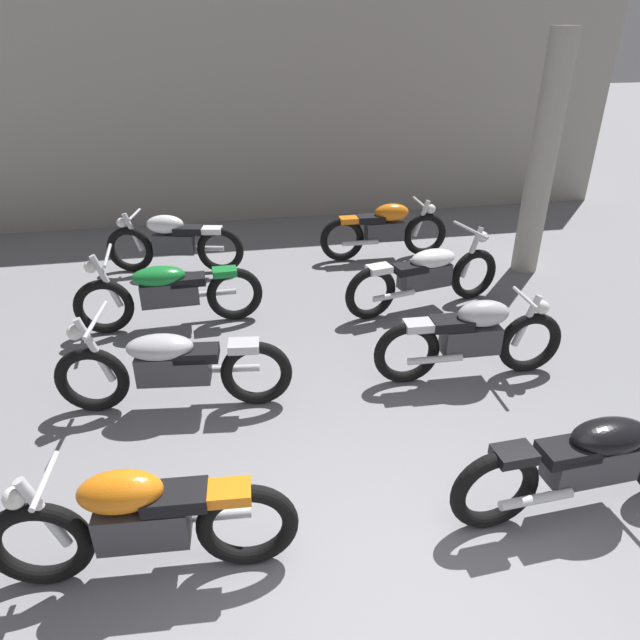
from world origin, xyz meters
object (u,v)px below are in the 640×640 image
object	(u,v)px
motorcycle_right_row_1	(472,337)
motorcycle_right_row_3	(385,229)
motorcycle_left_row_1	(172,366)
motorcycle_right_row_2	(426,275)
support_pillar	(543,159)
motorcycle_left_row_2	(168,291)
motorcycle_left_row_3	(174,242)
motorcycle_right_row_0	(593,460)
motorcycle_left_row_0	(141,521)

from	to	relation	value
motorcycle_right_row_1	motorcycle_right_row_3	distance (m)	3.36
motorcycle_left_row_1	motorcycle_right_row_2	bearing A→B (deg)	27.53
motorcycle_right_row_2	support_pillar	bearing A→B (deg)	26.21
motorcycle_left_row_2	motorcycle_right_row_3	world-z (taller)	motorcycle_left_row_2
support_pillar	motorcycle_left_row_3	xyz separation A→B (m)	(-5.01, 0.86, -1.14)
motorcycle_right_row_0	motorcycle_right_row_2	size ratio (longest dim) A/B	1.01
motorcycle_right_row_0	motorcycle_right_row_1	bearing A→B (deg)	93.47
motorcycle_left_row_1	motorcycle_left_row_3	size ratio (longest dim) A/B	1.11
motorcycle_left_row_1	motorcycle_left_row_2	size ratio (longest dim) A/B	1.00
motorcycle_left_row_2	motorcycle_right_row_1	world-z (taller)	motorcycle_left_row_2
motorcycle_left_row_3	motorcycle_left_row_0	bearing A→B (deg)	-90.31
motorcycle_left_row_0	motorcycle_right_row_2	bearing A→B (deg)	47.39
support_pillar	motorcycle_right_row_3	distance (m)	2.36
motorcycle_right_row_1	motorcycle_right_row_0	bearing A→B (deg)	-86.53
motorcycle_right_row_3	motorcycle_right_row_2	bearing A→B (deg)	-89.91
motorcycle_left_row_0	motorcycle_right_row_2	xyz separation A→B (m)	(3.15, 3.42, -0.01)
motorcycle_right_row_1	motorcycle_right_row_2	xyz separation A→B (m)	(0.11, 1.60, -0.01)
motorcycle_left_row_0	motorcycle_right_row_2	size ratio (longest dim) A/B	0.92
motorcycle_left_row_0	motorcycle_left_row_1	world-z (taller)	motorcycle_left_row_1
motorcycle_left_row_0	motorcycle_right_row_2	distance (m)	4.65
motorcycle_left_row_1	motorcycle_right_row_3	world-z (taller)	motorcycle_left_row_1
motorcycle_right_row_0	motorcycle_left_row_2	bearing A→B (deg)	131.42
motorcycle_right_row_3	motorcycle_left_row_3	bearing A→B (deg)	179.20
motorcycle_right_row_3	motorcycle_left_row_0	bearing A→B (deg)	-121.28
motorcycle_left_row_3	motorcycle_right_row_0	size ratio (longest dim) A/B	0.90
motorcycle_left_row_0	motorcycle_right_row_1	size ratio (longest dim) A/B	1.00
motorcycle_right_row_0	motorcycle_right_row_1	distance (m)	1.85
motorcycle_left_row_2	motorcycle_right_row_0	size ratio (longest dim) A/B	1.00
motorcycle_left_row_0	motorcycle_left_row_2	world-z (taller)	motorcycle_left_row_2
motorcycle_right_row_0	motorcycle_right_row_3	size ratio (longest dim) A/B	1.10
motorcycle_right_row_2	motorcycle_right_row_3	size ratio (longest dim) A/B	1.09
support_pillar	motorcycle_left_row_0	bearing A→B (deg)	-139.18
motorcycle_left_row_0	motorcycle_left_row_1	size ratio (longest dim) A/B	0.91
motorcycle_right_row_1	motorcycle_right_row_3	world-z (taller)	same
motorcycle_left_row_2	motorcycle_right_row_2	distance (m)	3.12
support_pillar	motorcycle_left_row_1	bearing A→B (deg)	-152.98
support_pillar	motorcycle_right_row_2	distance (m)	2.40
support_pillar	motorcycle_right_row_1	distance (m)	3.43
motorcycle_left_row_0	motorcycle_right_row_0	xyz separation A→B (m)	(3.15, -0.02, -0.01)
motorcycle_left_row_0	motorcycle_left_row_3	distance (m)	5.22
motorcycle_left_row_0	motorcycle_left_row_1	xyz separation A→B (m)	(0.12, 1.85, -0.01)
motorcycle_left_row_0	motorcycle_left_row_1	distance (m)	1.85
support_pillar	motorcycle_left_row_3	world-z (taller)	support_pillar
motorcycle_left_row_3	motorcycle_right_row_2	bearing A→B (deg)	-29.95
motorcycle_right_row_0	motorcycle_right_row_2	xyz separation A→B (m)	(-0.00, 3.45, 0.00)
motorcycle_right_row_2	motorcycle_left_row_2	bearing A→B (deg)	178.24
motorcycle_left_row_1	motorcycle_right_row_3	bearing A→B (deg)	47.79
support_pillar	motorcycle_left_row_0	distance (m)	6.76
motorcycle_left_row_2	motorcycle_right_row_0	world-z (taller)	same
motorcycle_left_row_0	motorcycle_right_row_0	distance (m)	3.15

